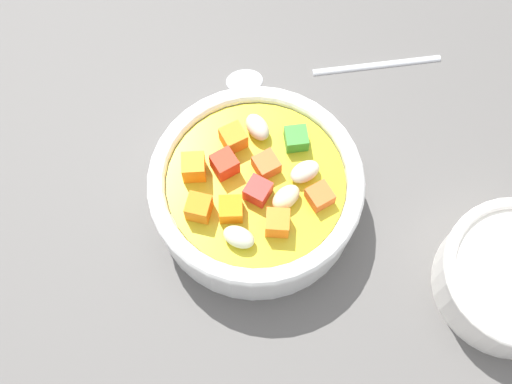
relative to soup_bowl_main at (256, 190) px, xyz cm
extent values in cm
cube|color=#565451|center=(0.00, 0.01, -4.05)|extent=(140.00, 140.00, 2.00)
cylinder|color=white|center=(0.00, 0.01, -0.86)|extent=(16.69, 16.69, 4.38)
torus|color=white|center=(0.00, 0.01, 1.76)|extent=(17.14, 17.14, 1.45)
cylinder|color=gold|center=(0.00, 0.01, 1.52)|extent=(14.14, 14.14, 0.40)
cube|color=#E05B25|center=(-0.41, 1.40, 2.40)|extent=(2.34, 2.34, 1.35)
cube|color=red|center=(-2.62, -0.52, 2.59)|extent=(2.31, 2.31, 1.73)
cube|color=orange|center=(-0.33, -3.26, 2.50)|extent=(2.47, 2.47, 1.56)
ellipsoid|color=beige|center=(-2.45, 3.62, 2.53)|extent=(2.89, 2.42, 1.60)
cube|color=orange|center=(-4.36, -2.19, 2.73)|extent=(2.48, 2.48, 2.00)
cube|color=orange|center=(-3.42, 1.71, 2.58)|extent=(2.36, 2.36, 1.71)
cube|color=#358C2C|center=(0.61, 4.64, 2.42)|extent=(2.49, 2.49, 1.39)
ellipsoid|color=beige|center=(2.79, 2.62, 2.45)|extent=(2.44, 2.90, 1.46)
cube|color=red|center=(0.78, -0.83, 2.48)|extent=(1.95, 1.95, 1.51)
cube|color=orange|center=(3.52, -2.13, 2.63)|extent=(2.43, 2.43, 1.81)
ellipsoid|color=beige|center=(1.80, -4.68, 2.44)|extent=(2.72, 2.03, 1.43)
cube|color=orange|center=(-2.00, -4.61, 2.65)|extent=(2.30, 2.30, 1.84)
ellipsoid|color=beige|center=(2.83, 0.47, 2.42)|extent=(2.04, 2.73, 1.39)
cube|color=orange|center=(4.86, 1.65, 2.34)|extent=(2.33, 2.33, 1.24)
cylinder|color=silver|center=(1.01, 17.82, -2.73)|extent=(9.20, 8.75, 0.65)
ellipsoid|color=silver|center=(-7.99, 9.31, -2.68)|extent=(4.19, 4.16, 0.74)
camera|label=1|loc=(12.29, -17.08, 49.33)|focal=46.69mm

